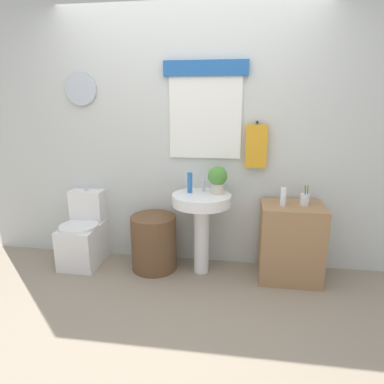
{
  "coord_description": "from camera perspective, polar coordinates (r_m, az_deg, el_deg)",
  "views": [
    {
      "loc": [
        0.51,
        -2.14,
        1.62
      ],
      "look_at": [
        0.08,
        0.8,
        0.82
      ],
      "focal_mm": 31.35,
      "sensor_mm": 36.0,
      "label": 1
    }
  ],
  "objects": [
    {
      "name": "soap_bottle",
      "position": [
        3.16,
        -0.37,
        1.6
      ],
      "size": [
        0.05,
        0.05,
        0.19
      ],
      "primitive_type": "cylinder",
      "color": "#2D6BB7",
      "rests_on": "pedestal_sink"
    },
    {
      "name": "faucet",
      "position": [
        3.23,
        1.93,
        0.99
      ],
      "size": [
        0.03,
        0.03,
        0.1
      ],
      "primitive_type": "cylinder",
      "color": "silver",
      "rests_on": "pedestal_sink"
    },
    {
      "name": "ground_plane",
      "position": [
        2.73,
        -4.41,
        -21.38
      ],
      "size": [
        8.0,
        8.0,
        0.0
      ],
      "primitive_type": "plane",
      "color": "gray"
    },
    {
      "name": "laundry_hamper",
      "position": [
        3.38,
        -6.49,
        -8.53
      ],
      "size": [
        0.45,
        0.45,
        0.55
      ],
      "primitive_type": "cylinder",
      "color": "brown",
      "rests_on": "ground_plane"
    },
    {
      "name": "lotion_bottle",
      "position": [
        3.08,
        15.27,
        -0.8
      ],
      "size": [
        0.05,
        0.05,
        0.17
      ],
      "primitive_type": "cylinder",
      "color": "white",
      "rests_on": "wooden_cabinet"
    },
    {
      "name": "back_wall",
      "position": [
        3.34,
        -0.45,
        9.63
      ],
      "size": [
        4.4,
        0.18,
        2.6
      ],
      "color": "silver",
      "rests_on": "ground_plane"
    },
    {
      "name": "potted_plant",
      "position": [
        3.13,
        4.37,
        2.38
      ],
      "size": [
        0.18,
        0.18,
        0.26
      ],
      "color": "beige",
      "rests_on": "pedestal_sink"
    },
    {
      "name": "pedestal_sink",
      "position": [
        3.18,
        1.65,
        -3.58
      ],
      "size": [
        0.56,
        0.56,
        0.79
      ],
      "color": "white",
      "rests_on": "ground_plane"
    },
    {
      "name": "toothbrush_cup",
      "position": [
        3.18,
        18.62,
        -1.15
      ],
      "size": [
        0.08,
        0.08,
        0.19
      ],
      "color": "silver",
      "rests_on": "wooden_cabinet"
    },
    {
      "name": "toilet",
      "position": [
        3.66,
        -17.89,
        -7.06
      ],
      "size": [
        0.38,
        0.51,
        0.76
      ],
      "color": "white",
      "rests_on": "ground_plane"
    },
    {
      "name": "wooden_cabinet",
      "position": [
        3.28,
        16.37,
        -8.17
      ],
      "size": [
        0.56,
        0.44,
        0.72
      ],
      "primitive_type": "cube",
      "color": "#9E754C",
      "rests_on": "ground_plane"
    }
  ]
}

